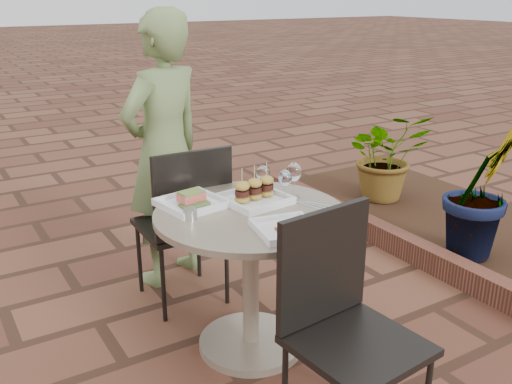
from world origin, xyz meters
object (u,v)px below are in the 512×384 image
chair_far (186,215)px  plate_salmon (192,202)px  cafe_table (251,259)px  chair_near (341,311)px  plate_sliders (254,194)px  plate_tuna (286,228)px  diner (164,152)px

chair_far → plate_salmon: (-0.12, -0.33, 0.20)m
cafe_table → chair_near: size_ratio=0.97×
chair_far → chair_near: same height
cafe_table → plate_sliders: size_ratio=2.83×
chair_near → plate_tuna: 0.44m
chair_near → chair_far: bearing=88.5°
plate_salmon → plate_tuna: 0.53m
chair_near → plate_tuna: (0.01, 0.39, 0.20)m
cafe_table → chair_near: 0.68m
plate_salmon → plate_sliders: plate_sliders is taller
chair_far → chair_near: size_ratio=1.00×
chair_far → plate_sliders: 0.52m
cafe_table → chair_near: (-0.00, -0.67, 0.07)m
chair_far → plate_tuna: 0.84m
diner → plate_salmon: bearing=56.9°
plate_tuna → plate_salmon: bearing=113.7°
chair_near → diner: bearing=85.9°
plate_salmon → plate_sliders: 0.30m
diner → plate_sliders: 0.83m
cafe_table → plate_salmon: size_ratio=2.86×
plate_tuna → diner: bearing=92.4°
plate_sliders → plate_tuna: 0.38m
cafe_table → plate_salmon: 0.39m
diner → plate_salmon: 0.73m
chair_far → diner: (0.05, 0.38, 0.26)m
cafe_table → plate_sliders: bearing=50.3°
cafe_table → plate_tuna: bearing=-88.1°
plate_salmon → chair_near: bearing=-77.2°
chair_near → diner: size_ratio=0.58×
chair_far → diner: diner is taller
plate_tuna → chair_near: bearing=-91.8°
diner → chair_far: bearing=62.9°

